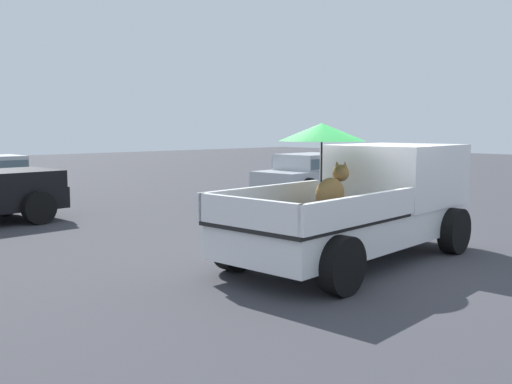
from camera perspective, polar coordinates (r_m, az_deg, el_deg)
The scene contains 3 objects.
ground_plane at distance 9.83m, azimuth 9.35°, elevation -6.71°, with size 80.00×80.00×0.00m, color #38383D.
pickup_truck_main at distance 10.05m, azimuth 10.81°, elevation -0.77°, with size 5.17×2.54×2.27m.
parked_sedan_far at distance 19.55m, azimuth 5.54°, elevation 2.04°, with size 4.38×2.14×1.33m.
Camera 1 is at (-7.64, -5.77, 2.21)m, focal length 40.78 mm.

